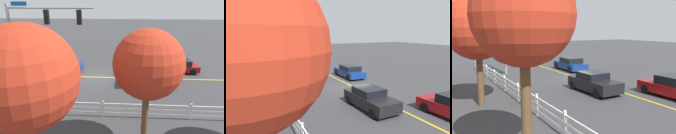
# 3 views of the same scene
# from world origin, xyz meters

# --- Properties ---
(ground_plane) EXTENTS (120.00, 120.00, 0.00)m
(ground_plane) POSITION_xyz_m (0.00, 0.00, 0.00)
(ground_plane) COLOR #38383A
(lane_center_stripe) EXTENTS (28.00, 0.16, 0.01)m
(lane_center_stripe) POSITION_xyz_m (-4.00, 0.00, 0.00)
(lane_center_stripe) COLOR gold
(lane_center_stripe) RESTS_ON ground_plane
(signal_assembly) EXTENTS (6.14, 0.38, 7.41)m
(signal_assembly) POSITION_xyz_m (3.43, 4.95, 5.15)
(signal_assembly) COLOR gray
(signal_assembly) RESTS_ON ground_plane
(car_0) EXTENTS (4.54, 2.07, 1.41)m
(car_0) POSITION_xyz_m (-8.59, -2.06, 0.69)
(car_0) COLOR maroon
(car_0) RESTS_ON ground_plane
(car_1) EXTENTS (4.42, 2.06, 1.37)m
(car_1) POSITION_xyz_m (3.82, -1.65, 0.67)
(car_1) COLOR navy
(car_1) RESTS_ON ground_plane
(car_2) EXTENTS (4.11, 1.99, 1.41)m
(car_2) POSITION_xyz_m (-4.90, 1.66, 0.69)
(car_2) COLOR black
(car_2) RESTS_ON ground_plane
(white_rail_fence) EXTENTS (26.10, 0.10, 1.15)m
(white_rail_fence) POSITION_xyz_m (-3.00, 7.05, 0.60)
(white_rail_fence) COLOR white
(white_rail_fence) RESTS_ON ground_plane
(tree_1) EXTENTS (3.63, 3.63, 6.28)m
(tree_1) POSITION_xyz_m (-4.12, 9.14, 4.44)
(tree_1) COLOR brown
(tree_1) RESTS_ON ground_plane
(tree_3) EXTENTS (4.06, 4.06, 6.89)m
(tree_3) POSITION_xyz_m (0.69, 12.27, 4.83)
(tree_3) COLOR brown
(tree_3) RESTS_ON ground_plane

